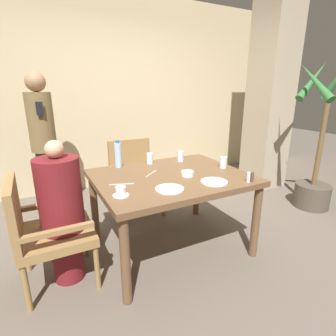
{
  "coord_description": "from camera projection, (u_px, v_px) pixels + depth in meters",
  "views": [
    {
      "loc": [
        -1.05,
        -1.97,
        1.48
      ],
      "look_at": [
        0.0,
        0.05,
        0.79
      ],
      "focal_mm": 28.0,
      "sensor_mm": 36.0,
      "label": 1
    }
  ],
  "objects": [
    {
      "name": "water_bottle",
      "position": [
        118.0,
        155.0,
        2.55
      ],
      "size": [
        0.07,
        0.07,
        0.27
      ],
      "color": "#A3C6DB",
      "rests_on": "dining_table"
    },
    {
      "name": "chair_left_side",
      "position": [
        44.0,
        229.0,
        1.95
      ],
      "size": [
        0.54,
        0.54,
        0.87
      ],
      "color": "olive",
      "rests_on": "ground_plane"
    },
    {
      "name": "fork_beside_plate",
      "position": [
        152.0,
        173.0,
        2.4
      ],
      "size": [
        0.15,
        0.13,
        0.0
      ],
      "color": "silver",
      "rests_on": "dining_table"
    },
    {
      "name": "bowl_small",
      "position": [
        187.0,
        173.0,
        2.32
      ],
      "size": [
        0.11,
        0.11,
        0.04
      ],
      "color": "white",
      "rests_on": "dining_table"
    },
    {
      "name": "glass_tall_near",
      "position": [
        180.0,
        156.0,
        2.77
      ],
      "size": [
        0.07,
        0.07,
        0.11
      ],
      "color": "silver",
      "rests_on": "dining_table"
    },
    {
      "name": "plate_main_right",
      "position": [
        170.0,
        189.0,
        2.01
      ],
      "size": [
        0.22,
        0.22,
        0.01
      ],
      "color": "white",
      "rests_on": "dining_table"
    },
    {
      "name": "potted_palm",
      "position": [
        317.0,
        162.0,
        3.26
      ],
      "size": [
        0.58,
        0.58,
        1.92
      ],
      "color": "#4C4238",
      "rests_on": "ground_plane"
    },
    {
      "name": "wall_back",
      "position": [
        107.0,
        94.0,
        3.88
      ],
      "size": [
        8.0,
        0.06,
        2.8
      ],
      "color": "#C6B289",
      "rests_on": "ground_plane"
    },
    {
      "name": "knife_beside_plate",
      "position": [
        123.0,
        184.0,
        2.12
      ],
      "size": [
        0.19,
        0.07,
        0.0
      ],
      "color": "silver",
      "rests_on": "dining_table"
    },
    {
      "name": "teacup_with_saucer",
      "position": [
        121.0,
        192.0,
        1.89
      ],
      "size": [
        0.12,
        0.12,
        0.07
      ],
      "color": "white",
      "rests_on": "dining_table"
    },
    {
      "name": "pillar_stone",
      "position": [
        270.0,
        98.0,
        3.88
      ],
      "size": [
        0.51,
        0.51,
        2.7
      ],
      "color": "tan",
      "rests_on": "ground_plane"
    },
    {
      "name": "dining_table",
      "position": [
        171.0,
        184.0,
        2.38
      ],
      "size": [
        1.33,
        1.07,
        0.74
      ],
      "color": "brown",
      "rests_on": "ground_plane"
    },
    {
      "name": "diner_in_left_chair",
      "position": [
        62.0,
        212.0,
        1.99
      ],
      "size": [
        0.32,
        0.32,
        1.14
      ],
      "color": "maroon",
      "rests_on": "ground_plane"
    },
    {
      "name": "standing_host",
      "position": [
        44.0,
        142.0,
        3.03
      ],
      "size": [
        0.28,
        0.32,
        1.66
      ],
      "color": "#2D2D33",
      "rests_on": "ground_plane"
    },
    {
      "name": "pepper_shaker",
      "position": [
        252.0,
        177.0,
        2.17
      ],
      "size": [
        0.03,
        0.03,
        0.08
      ],
      "color": "#4C3D2D",
      "rests_on": "dining_table"
    },
    {
      "name": "glass_tall_far",
      "position": [
        150.0,
        158.0,
        2.69
      ],
      "size": [
        0.07,
        0.07,
        0.11
      ],
      "color": "silver",
      "rests_on": "dining_table"
    },
    {
      "name": "salt_shaker",
      "position": [
        248.0,
        177.0,
        2.16
      ],
      "size": [
        0.03,
        0.03,
        0.09
      ],
      "color": "white",
      "rests_on": "dining_table"
    },
    {
      "name": "ground_plane",
      "position": [
        171.0,
        246.0,
        2.57
      ],
      "size": [
        16.0,
        16.0,
        0.0
      ],
      "primitive_type": "plane",
      "color": "#60564C"
    },
    {
      "name": "glass_tall_mid",
      "position": [
        223.0,
        162.0,
        2.55
      ],
      "size": [
        0.07,
        0.07,
        0.11
      ],
      "color": "silver",
      "rests_on": "dining_table"
    },
    {
      "name": "chair_far_side",
      "position": [
        135.0,
        173.0,
        3.23
      ],
      "size": [
        0.54,
        0.54,
        0.87
      ],
      "color": "olive",
      "rests_on": "ground_plane"
    },
    {
      "name": "plate_main_left",
      "position": [
        214.0,
        182.0,
        2.16
      ],
      "size": [
        0.22,
        0.22,
        0.01
      ],
      "color": "white",
      "rests_on": "dining_table"
    }
  ]
}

